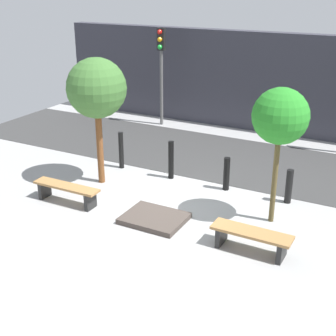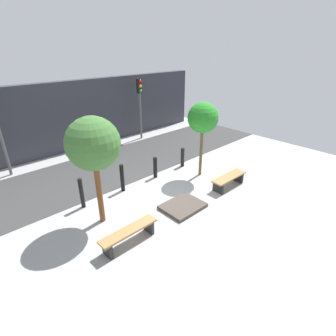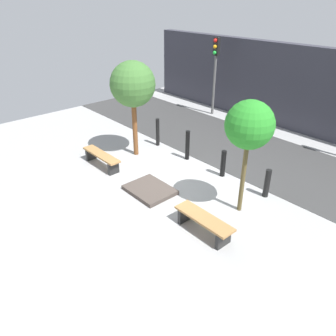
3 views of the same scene
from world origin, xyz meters
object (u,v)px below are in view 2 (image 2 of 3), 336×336
planter_bed (183,206)px  bollard_right (183,157)px  bench_left (129,233)px  traffic_light_mid_west (140,98)px  tree_behind_left_bench (93,145)px  bollard_far_left (82,193)px  bollard_left (122,178)px  bollard_center (155,168)px  tree_behind_right_bench (203,118)px  bench_right (229,179)px

planter_bed → bollard_right: 3.43m
bench_left → traffic_light_mid_west: traffic_light_mid_west is taller
tree_behind_left_bench → bollard_far_left: (-0.09, 1.12, -2.02)m
planter_bed → bollard_left: 2.56m
bollard_far_left → bollard_left: bollard_far_left is taller
bollard_center → traffic_light_mid_west: traffic_light_mid_west is taller
bollard_far_left → bollard_left: (1.63, 0.00, -0.01)m
bollard_center → planter_bed: bearing=-108.9°
tree_behind_right_bench → bollard_right: tree_behind_right_bench is taller
tree_behind_left_bench → traffic_light_mid_west: bearing=43.2°
tree_behind_left_bench → bollard_left: (1.54, 1.12, -2.03)m
bench_left → planter_bed: (2.36, 0.20, -0.28)m
bollard_right → bollard_left: bearing=180.0°
tree_behind_left_bench → tree_behind_right_bench: size_ratio=1.09×
planter_bed → tree_behind_right_bench: (2.36, 1.26, 2.40)m
bench_left → traffic_light_mid_west: (5.90, 6.99, 2.01)m
planter_bed → traffic_light_mid_west: traffic_light_mid_west is taller
planter_bed → bollard_center: 2.54m
tree_behind_left_bench → tree_behind_right_bench: tree_behind_left_bench is taller
bench_left → tree_behind_right_bench: 5.37m
bollard_left → traffic_light_mid_west: traffic_light_mid_west is taller
tree_behind_right_bench → bollard_center: bearing=144.0°
bench_left → planter_bed: size_ratio=1.28×
tree_behind_left_bench → traffic_light_mid_west: traffic_light_mid_west is taller
bench_left → planter_bed: 2.38m
tree_behind_left_bench → traffic_light_mid_west: size_ratio=0.99×
bollard_right → traffic_light_mid_west: size_ratio=0.26×
bollard_far_left → bench_left: bearing=-88.1°
bench_right → tree_behind_right_bench: 2.58m
bench_right → bollard_far_left: bearing=152.5°
tree_behind_right_bench → bollard_right: (0.09, 1.12, -2.02)m
tree_behind_right_bench → bollard_far_left: tree_behind_right_bench is taller
traffic_light_mid_west → bollard_left: bearing=-134.6°
bench_left → bollard_left: bollard_left is taller
bollard_far_left → traffic_light_mid_west: traffic_light_mid_west is taller
planter_bed → tree_behind_left_bench: tree_behind_left_bench is taller
bollard_far_left → tree_behind_right_bench: bearing=-13.1°
planter_bed → tree_behind_left_bench: size_ratio=0.41×
traffic_light_mid_west → planter_bed: bearing=-117.5°
tree_behind_left_bench → bollard_left: 2.78m
tree_behind_left_bench → bench_left: bearing=-90.0°
bench_left → bollard_center: size_ratio=1.99×
bollard_left → bench_left: bearing=-121.0°
bollard_left → bollard_far_left: bearing=180.0°
planter_bed → bollard_right: size_ratio=1.60×
bench_right → tree_behind_right_bench: (0.00, 1.46, 2.13)m
bench_left → tree_behind_left_bench: tree_behind_left_bench is taller
bollard_far_left → bollard_left: 1.63m
tree_behind_left_bench → bench_right: bearing=-17.1°
planter_bed → bollard_left: (-0.82, 2.38, 0.47)m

